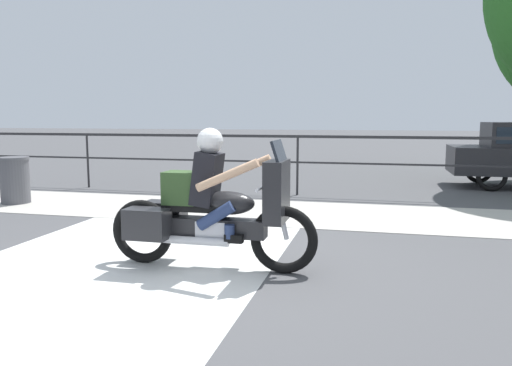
% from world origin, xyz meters
% --- Properties ---
extents(ground_plane, '(120.00, 120.00, 0.00)m').
position_xyz_m(ground_plane, '(0.00, 0.00, 0.00)').
color(ground_plane, '#4C4C4F').
extents(sidewalk_band, '(44.00, 2.40, 0.01)m').
position_xyz_m(sidewalk_band, '(0.00, 3.40, 0.01)').
color(sidewalk_band, '#B7B2A8').
rests_on(sidewalk_band, ground).
extents(crosswalk_band, '(3.51, 6.00, 0.01)m').
position_xyz_m(crosswalk_band, '(-1.20, -0.20, 0.00)').
color(crosswalk_band, silver).
rests_on(crosswalk_band, ground).
extents(fence_railing, '(36.00, 0.05, 1.31)m').
position_xyz_m(fence_railing, '(0.00, 5.47, 1.03)').
color(fence_railing, '#232326').
rests_on(fence_railing, ground).
extents(motorcycle, '(2.42, 0.76, 1.58)m').
position_xyz_m(motorcycle, '(-0.13, -0.01, 0.69)').
color(motorcycle, black).
rests_on(motorcycle, ground).
extents(trash_bin, '(0.57, 0.57, 0.92)m').
position_xyz_m(trash_bin, '(-5.23, 3.11, 0.46)').
color(trash_bin, '#515156').
rests_on(trash_bin, ground).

